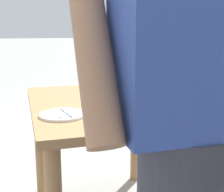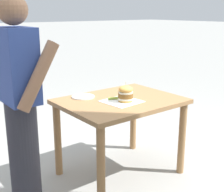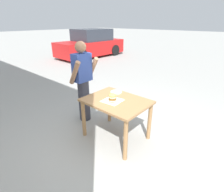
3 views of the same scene
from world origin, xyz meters
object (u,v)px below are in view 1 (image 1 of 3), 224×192
object	(u,v)px
side_plate_with_forks	(63,115)
diner_across_table	(182,136)
pickle_spear	(105,101)
patio_table	(107,123)
sandwich	(123,87)

from	to	relation	value
side_plate_with_forks	diner_across_table	xyz separation A→B (m)	(-0.23, 0.71, 0.11)
side_plate_with_forks	pickle_spear	bearing A→B (deg)	-145.39
patio_table	sandwich	world-z (taller)	sandwich
sandwich	patio_table	bearing A→B (deg)	-7.50
patio_table	sandwich	bearing A→B (deg)	172.50
sandwich	diner_across_table	world-z (taller)	diner_across_table
sandwich	side_plate_with_forks	world-z (taller)	sandwich
pickle_spear	side_plate_with_forks	world-z (taller)	pickle_spear
side_plate_with_forks	diner_across_table	size ratio (longest dim) A/B	0.13
patio_table	pickle_spear	bearing A→B (deg)	65.61
pickle_spear	diner_across_table	xyz separation A→B (m)	(0.02, 0.88, 0.10)
pickle_spear	diner_across_table	world-z (taller)	diner_across_table
sandwich	pickle_spear	world-z (taller)	sandwich
sandwich	pickle_spear	size ratio (longest dim) A/B	1.88
diner_across_table	patio_table	bearing A→B (deg)	-93.16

